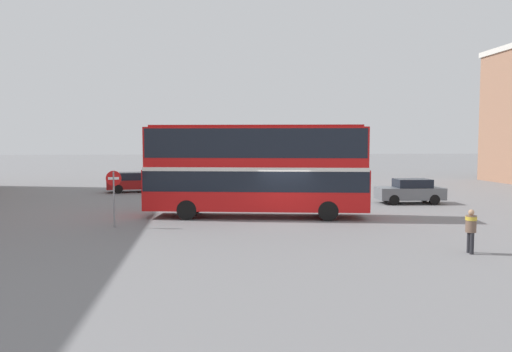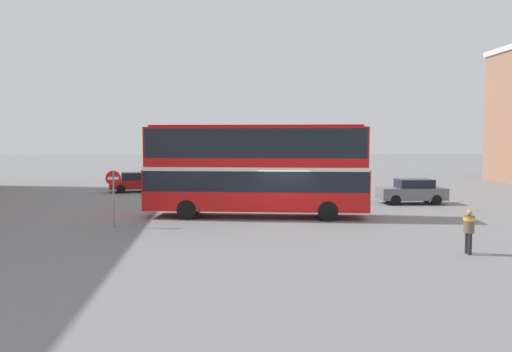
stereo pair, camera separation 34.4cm
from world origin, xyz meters
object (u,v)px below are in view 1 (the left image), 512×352
Objects in this scene: pedestrian_foreground at (471,227)px; parked_car_kerb_near at (137,182)px; no_entry_sign at (114,189)px; double_decker_bus at (256,165)px; parked_car_kerb_far at (410,191)px.

parked_car_kerb_near is at bearing -52.23° from pedestrian_foreground.
no_entry_sign reaches higher than parked_car_kerb_near.
no_entry_sign is at bearing -150.99° from double_decker_bus.
double_decker_bus reaches higher than no_entry_sign.
double_decker_bus is 2.42× the size of parked_car_kerb_near.
double_decker_bus is 7.19m from no_entry_sign.
no_entry_sign is (-13.29, 6.66, 0.81)m from pedestrian_foreground.
pedestrian_foreground is 0.33× the size of parked_car_kerb_near.
parked_car_kerb_near is 1.84× the size of no_entry_sign.
double_decker_bus reaches higher than parked_car_kerb_near.
pedestrian_foreground is at bearing -26.62° from no_entry_sign.
parked_car_kerb_near is 1.15× the size of parked_car_kerb_far.
pedestrian_foreground is 14.89m from no_entry_sign.
parked_car_kerb_far is at bearing -99.65° from pedestrian_foreground.
double_decker_bus is at bearing 19.72° from no_entry_sign.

